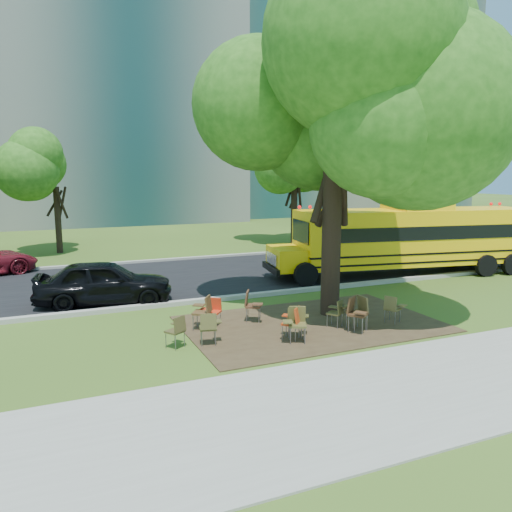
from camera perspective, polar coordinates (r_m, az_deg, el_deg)
name	(u,v)px	position (r m, az deg, el deg)	size (l,w,h in m)	color
ground	(272,324)	(14.20, 1.79, -7.73)	(160.00, 160.00, 0.00)	#314916
sidewalk	(382,394)	(10.18, 14.21, -15.04)	(60.00, 4.00, 0.04)	gray
dirt_patch	(311,324)	(14.21, 6.34, -7.70)	(7.00, 4.50, 0.03)	#382819
asphalt_road	(199,276)	(20.55, -6.50, -2.33)	(80.00, 8.00, 0.04)	black
kerb_near	(234,297)	(16.85, -2.55, -4.73)	(80.00, 0.25, 0.14)	gray
kerb_far	(175,259)	(24.43, -9.29, -0.40)	(80.00, 0.25, 0.14)	gray
building_main	(4,91)	(48.82, -26.83, 16.48)	(38.00, 16.00, 22.00)	slate
building_right	(323,98)	(59.02, 7.63, 17.45)	(30.00, 16.00, 25.00)	slate
bg_tree_2	(55,173)	(28.30, -22.00, 8.80)	(4.80, 4.80, 6.62)	black
bg_tree_3	(295,159)	(29.68, 4.45, 11.03)	(5.60, 5.60, 7.84)	black
bg_tree_4	(415,171)	(33.36, 17.69, 9.26)	(5.00, 5.00, 6.85)	black
main_tree	(335,101)	(14.77, 8.99, 17.10)	(7.20, 7.20, 9.80)	black
school_bus	(413,237)	(21.71, 17.46, 2.08)	(11.35, 4.14, 2.72)	#FFC008
chair_0	(177,328)	(12.31, -9.02, -8.14)	(0.54, 0.67, 0.80)	#453D1E
chair_1	(209,325)	(12.33, -5.37, -7.89)	(0.64, 0.50, 0.85)	#4A4420
chair_2	(293,320)	(12.71, 4.26, -7.27)	(0.59, 0.75, 0.87)	#A93412
chair_3	(296,321)	(12.56, 4.63, -7.39)	(0.74, 0.59, 0.91)	brown
chair_4	(296,319)	(12.90, 4.63, -7.16)	(0.70, 0.55, 0.83)	#42401C
chair_5	(356,311)	(13.53, 11.33, -6.15)	(0.64, 0.81, 0.96)	#4A2E1A
chair_6	(358,309)	(13.76, 11.54, -5.96)	(0.56, 0.61, 0.94)	brown
chair_7	(393,307)	(14.56, 15.37, -5.60)	(0.64, 0.55, 0.80)	brown
chair_8	(204,309)	(13.55, -5.98, -6.03)	(0.63, 0.80, 0.95)	#50371C
chair_9	(213,309)	(13.94, -4.94, -6.03)	(0.67, 0.53, 0.78)	red
chair_10	(251,303)	(14.19, -0.54, -5.39)	(0.59, 0.75, 0.90)	#512E1C
chair_11	(337,310)	(13.88, 9.22, -6.15)	(0.53, 0.66, 0.79)	brown
black_car	(104,282)	(16.80, -16.97, -2.88)	(1.72, 4.27, 1.45)	black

